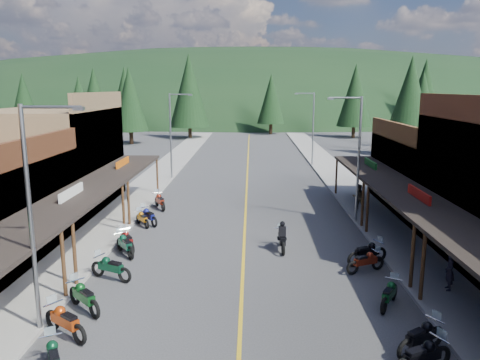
# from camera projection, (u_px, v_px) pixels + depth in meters

# --- Properties ---
(ground) EXTENTS (220.00, 220.00, 0.00)m
(ground) POSITION_uv_depth(u_px,v_px,m) (243.00, 269.00, 22.33)
(ground) COLOR #38383A
(ground) RESTS_ON ground
(centerline) EXTENTS (0.15, 90.00, 0.01)m
(centerline) POSITION_uv_depth(u_px,v_px,m) (247.00, 184.00, 41.94)
(centerline) COLOR gold
(centerline) RESTS_ON ground
(sidewalk_west) EXTENTS (3.40, 94.00, 0.15)m
(sidewalk_west) POSITION_uv_depth(u_px,v_px,m) (151.00, 183.00, 42.13)
(sidewalk_west) COLOR gray
(sidewalk_west) RESTS_ON ground
(sidewalk_east) EXTENTS (3.40, 94.00, 0.15)m
(sidewalk_east) POSITION_uv_depth(u_px,v_px,m) (344.00, 184.00, 41.73)
(sidewalk_east) COLOR gray
(sidewalk_east) RESTS_ON ground
(shop_west_3) EXTENTS (10.90, 10.20, 8.20)m
(shop_west_3) POSITION_uv_depth(u_px,v_px,m) (51.00, 159.00, 33.05)
(shop_west_3) COLOR brown
(shop_west_3) RESTS_ON ground
(shop_east_3) EXTENTS (10.90, 10.20, 6.20)m
(shop_east_3) POSITION_uv_depth(u_px,v_px,m) (443.00, 175.00, 32.60)
(shop_east_3) COLOR #4C2D16
(shop_east_3) RESTS_ON ground
(streetlight_0) EXTENTS (2.16, 0.18, 8.00)m
(streetlight_0) POSITION_uv_depth(u_px,v_px,m) (34.00, 210.00, 15.74)
(streetlight_0) COLOR gray
(streetlight_0) RESTS_ON ground
(streetlight_1) EXTENTS (2.16, 0.18, 8.00)m
(streetlight_1) POSITION_uv_depth(u_px,v_px,m) (172.00, 132.00, 43.20)
(streetlight_1) COLOR gray
(streetlight_1) RESTS_ON ground
(streetlight_2) EXTENTS (2.16, 0.18, 8.00)m
(streetlight_2) POSITION_uv_depth(u_px,v_px,m) (357.00, 154.00, 29.15)
(streetlight_2) COLOR gray
(streetlight_2) RESTS_ON ground
(streetlight_3) EXTENTS (2.16, 0.18, 8.00)m
(streetlight_3) POSITION_uv_depth(u_px,v_px,m) (312.00, 126.00, 50.72)
(streetlight_3) COLOR gray
(streetlight_3) RESTS_ON ground
(ridge_hill) EXTENTS (310.00, 140.00, 60.00)m
(ridge_hill) POSITION_uv_depth(u_px,v_px,m) (250.00, 114.00, 154.72)
(ridge_hill) COLOR black
(ridge_hill) RESTS_ON ground
(pine_0) EXTENTS (5.04, 5.04, 11.00)m
(pine_0) POSITION_uv_depth(u_px,v_px,m) (24.00, 99.00, 82.80)
(pine_0) COLOR black
(pine_0) RESTS_ON ground
(pine_1) EXTENTS (5.88, 5.88, 12.50)m
(pine_1) POSITION_uv_depth(u_px,v_px,m) (125.00, 94.00, 90.13)
(pine_1) COLOR black
(pine_1) RESTS_ON ground
(pine_2) EXTENTS (6.72, 6.72, 14.00)m
(pine_2) POSITION_uv_depth(u_px,v_px,m) (189.00, 91.00, 77.89)
(pine_2) COLOR black
(pine_2) RESTS_ON ground
(pine_3) EXTENTS (5.04, 5.04, 11.00)m
(pine_3) POSITION_uv_depth(u_px,v_px,m) (271.00, 99.00, 85.70)
(pine_3) COLOR black
(pine_3) RESTS_ON ground
(pine_4) EXTENTS (5.88, 5.88, 12.50)m
(pine_4) POSITION_uv_depth(u_px,v_px,m) (355.00, 95.00, 79.34)
(pine_4) COLOR black
(pine_4) RESTS_ON ground
(pine_5) EXTENTS (6.72, 6.72, 14.00)m
(pine_5) POSITION_uv_depth(u_px,v_px,m) (425.00, 90.00, 90.59)
(pine_5) COLOR black
(pine_5) RESTS_ON ground
(pine_7) EXTENTS (5.88, 5.88, 12.50)m
(pine_7) POSITION_uv_depth(u_px,v_px,m) (94.00, 94.00, 96.20)
(pine_7) COLOR black
(pine_7) RESTS_ON ground
(pine_8) EXTENTS (4.48, 4.48, 10.00)m
(pine_8) POSITION_uv_depth(u_px,v_px,m) (80.00, 107.00, 60.91)
(pine_8) COLOR black
(pine_8) RESTS_ON ground
(pine_9) EXTENTS (4.93, 4.93, 10.80)m
(pine_9) POSITION_uv_depth(u_px,v_px,m) (422.00, 103.00, 64.66)
(pine_9) COLOR black
(pine_9) RESTS_ON ground
(pine_10) EXTENTS (5.38, 5.38, 11.60)m
(pine_10) POSITION_uv_depth(u_px,v_px,m) (130.00, 99.00, 70.46)
(pine_10) COLOR black
(pine_10) RESTS_ON ground
(pine_11) EXTENTS (5.82, 5.82, 12.40)m
(pine_11) POSITION_uv_depth(u_px,v_px,m) (410.00, 98.00, 57.73)
(pine_11) COLOR black
(pine_11) RESTS_ON ground
(bike_west_4) EXTENTS (1.61, 2.17, 1.19)m
(bike_west_4) POSITION_uv_depth(u_px,v_px,m) (54.00, 357.00, 14.00)
(bike_west_4) COLOR #0B3B21
(bike_west_4) RESTS_ON ground
(bike_west_5) EXTENTS (2.30, 1.97, 1.31)m
(bike_west_5) POSITION_uv_depth(u_px,v_px,m) (65.00, 320.00, 16.10)
(bike_west_5) COLOR #AF390C
(bike_west_5) RESTS_ON ground
(bike_west_6) EXTENTS (2.18, 2.15, 1.31)m
(bike_west_6) POSITION_uv_depth(u_px,v_px,m) (84.00, 296.00, 17.97)
(bike_west_6) COLOR #0E4619
(bike_west_6) RESTS_ON ground
(bike_west_7) EXTENTS (2.32, 1.63, 1.27)m
(bike_west_7) POSITION_uv_depth(u_px,v_px,m) (111.00, 266.00, 20.95)
(bike_west_7) COLOR #0C3D25
(bike_west_7) RESTS_ON ground
(bike_west_8) EXTENTS (1.86, 2.23, 1.26)m
(bike_west_8) POSITION_uv_depth(u_px,v_px,m) (125.00, 244.00, 24.03)
(bike_west_8) COLOR #0D422C
(bike_west_8) RESTS_ON ground
(bike_west_9) EXTENTS (1.73, 2.19, 1.22)m
(bike_west_9) POSITION_uv_depth(u_px,v_px,m) (127.00, 239.00, 24.79)
(bike_west_9) COLOR maroon
(bike_west_9) RESTS_ON ground
(bike_west_10) EXTENTS (1.58, 1.89, 1.07)m
(bike_west_10) POSITION_uv_depth(u_px,v_px,m) (142.00, 218.00, 29.12)
(bike_west_10) COLOR #C7770E
(bike_west_10) RESTS_ON ground
(bike_west_11) EXTENTS (1.92, 2.09, 1.22)m
(bike_west_11) POSITION_uv_depth(u_px,v_px,m) (148.00, 215.00, 29.44)
(bike_west_11) COLOR navy
(bike_west_11) RESTS_ON ground
(bike_west_12) EXTENTS (1.68, 2.33, 1.28)m
(bike_west_12) POSITION_uv_depth(u_px,v_px,m) (160.00, 200.00, 33.21)
(bike_west_12) COLOR maroon
(bike_west_12) RESTS_ON ground
(bike_east_4) EXTENTS (2.35, 1.67, 1.29)m
(bike_east_4) POSITION_uv_depth(u_px,v_px,m) (422.00, 355.00, 13.98)
(bike_east_4) COLOR black
(bike_east_4) RESTS_ON ground
(bike_east_5) EXTENTS (2.23, 1.82, 1.25)m
(bike_east_5) POSITION_uv_depth(u_px,v_px,m) (422.00, 336.00, 15.13)
(bike_east_5) COLOR black
(bike_east_5) RESTS_ON ground
(bike_east_6) EXTENTS (1.64, 2.10, 1.17)m
(bike_east_6) POSITION_uv_depth(u_px,v_px,m) (389.00, 293.00, 18.37)
(bike_east_6) COLOR #0D411A
(bike_east_6) RESTS_ON ground
(bike_east_7) EXTENTS (2.14, 1.48, 1.17)m
(bike_east_7) POSITION_uv_depth(u_px,v_px,m) (366.00, 260.00, 21.82)
(bike_east_7) COLOR maroon
(bike_east_7) RESTS_ON ground
(bike_east_8) EXTENTS (2.37, 1.69, 1.30)m
(bike_east_8) POSITION_uv_depth(u_px,v_px,m) (367.00, 252.00, 22.80)
(bike_east_8) COLOR black
(bike_east_8) RESTS_ON ground
(rider_on_bike) EXTENTS (0.80, 2.23, 1.68)m
(rider_on_bike) POSITION_uv_depth(u_px,v_px,m) (282.00, 238.00, 24.75)
(rider_on_bike) COLOR black
(rider_on_bike) RESTS_ON ground
(pedestrian_east_a) EXTENTS (0.46, 0.63, 1.61)m
(pedestrian_east_a) POSITION_uv_depth(u_px,v_px,m) (450.00, 271.00, 19.55)
(pedestrian_east_a) COLOR black
(pedestrian_east_a) RESTS_ON sidewalk_east
(pedestrian_east_b) EXTENTS (0.88, 0.53, 1.76)m
(pedestrian_east_b) POSITION_uv_depth(u_px,v_px,m) (358.00, 197.00, 32.66)
(pedestrian_east_b) COLOR brown
(pedestrian_east_b) RESTS_ON sidewalk_east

